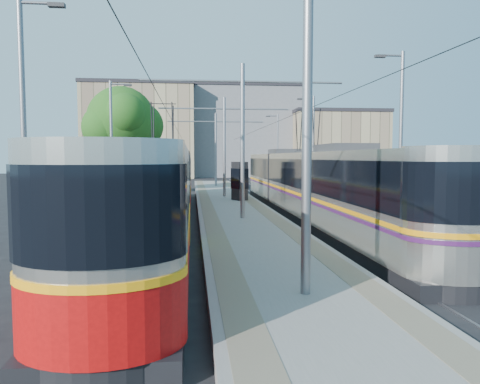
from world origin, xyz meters
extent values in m
plane|color=black|center=(0.00, 0.00, 0.00)|extent=(160.00, 160.00, 0.00)
cube|color=gray|center=(0.00, 17.00, 0.15)|extent=(4.00, 50.00, 0.30)
cube|color=gray|center=(-1.45, 17.00, 0.30)|extent=(0.70, 50.00, 0.01)
cube|color=gray|center=(1.45, 17.00, 0.30)|extent=(0.70, 50.00, 0.01)
cube|color=gray|center=(-4.32, 17.00, 0.01)|extent=(0.07, 70.00, 0.03)
cube|color=gray|center=(-2.88, 17.00, 0.01)|extent=(0.07, 70.00, 0.03)
cube|color=gray|center=(2.88, 17.00, 0.01)|extent=(0.07, 70.00, 0.03)
cube|color=gray|center=(4.32, 17.00, 0.01)|extent=(0.07, 70.00, 0.03)
cube|color=silver|center=(-3.60, -3.00, 0.01)|extent=(1.20, 5.00, 0.01)
cube|color=black|center=(-3.60, 8.35, 0.20)|extent=(2.30, 31.09, 0.40)
cube|color=beige|center=(-3.60, 8.35, 1.85)|extent=(2.40, 29.49, 2.90)
cube|color=black|center=(-3.60, 8.35, 2.35)|extent=(2.43, 29.49, 1.30)
cube|color=#FCA00D|center=(-3.60, 8.35, 1.45)|extent=(2.43, 29.49, 0.12)
cube|color=#B80A0A|center=(-3.60, 8.35, 0.95)|extent=(2.42, 29.49, 1.10)
cube|color=#2D2D30|center=(-3.60, 8.35, 3.45)|extent=(1.68, 3.00, 0.30)
cube|color=black|center=(3.60, 10.37, 0.20)|extent=(2.30, 28.85, 0.40)
cube|color=beige|center=(3.60, 10.37, 1.85)|extent=(2.40, 27.25, 2.90)
cube|color=black|center=(3.60, 10.37, 2.35)|extent=(2.43, 27.25, 1.30)
cube|color=orange|center=(3.60, 10.37, 1.45)|extent=(2.43, 27.25, 0.12)
cube|color=#3E1447|center=(3.60, 10.37, 1.30)|extent=(2.43, 27.25, 0.10)
cube|color=#2D2D30|center=(3.60, 10.37, 3.45)|extent=(1.68, 3.00, 0.30)
cylinder|color=gray|center=(0.00, -4.00, 3.80)|extent=(0.20, 0.20, 7.00)
cylinder|color=gray|center=(0.00, 8.00, 3.80)|extent=(0.20, 0.20, 7.00)
cylinder|color=gray|center=(0.00, 8.00, 6.50)|extent=(9.20, 0.10, 0.10)
cylinder|color=gray|center=(0.00, 20.00, 3.80)|extent=(0.20, 0.20, 7.00)
cylinder|color=gray|center=(0.00, 20.00, 6.50)|extent=(9.20, 0.10, 0.10)
cylinder|color=gray|center=(0.00, 32.00, 3.80)|extent=(0.20, 0.20, 7.00)
cylinder|color=gray|center=(0.00, 32.00, 6.50)|extent=(9.20, 0.10, 0.10)
cylinder|color=black|center=(-3.60, 17.00, 5.55)|extent=(0.02, 70.00, 0.02)
cylinder|color=black|center=(3.60, 17.00, 5.55)|extent=(0.02, 70.00, 0.02)
cylinder|color=gray|center=(-7.50, 2.00, 4.00)|extent=(0.18, 0.18, 8.00)
cube|color=#2D2D30|center=(-6.40, 2.00, 7.75)|extent=(0.50, 0.22, 0.12)
cylinder|color=gray|center=(-7.50, 18.00, 4.00)|extent=(0.18, 0.18, 8.00)
cube|color=#2D2D30|center=(-6.40, 18.00, 7.75)|extent=(0.50, 0.22, 0.12)
cylinder|color=gray|center=(-7.50, 34.00, 4.00)|extent=(0.18, 0.18, 8.00)
cube|color=#2D2D30|center=(-6.40, 34.00, 7.75)|extent=(0.50, 0.22, 0.12)
cylinder|color=gray|center=(7.50, 8.00, 4.00)|extent=(0.18, 0.18, 8.00)
cube|color=#2D2D30|center=(6.40, 8.00, 7.75)|extent=(0.50, 0.22, 0.12)
cylinder|color=gray|center=(7.50, 24.00, 4.00)|extent=(0.18, 0.18, 8.00)
cube|color=#2D2D30|center=(6.40, 24.00, 7.75)|extent=(0.50, 0.22, 0.12)
cylinder|color=gray|center=(7.50, 40.00, 4.00)|extent=(0.18, 0.18, 8.00)
cube|color=#2D2D30|center=(6.40, 40.00, 7.75)|extent=(0.50, 0.22, 0.12)
cube|color=black|center=(0.78, 16.99, 1.55)|extent=(1.04, 1.26, 2.49)
cube|color=black|center=(0.78, 16.99, 1.71)|extent=(1.09, 1.31, 1.30)
cylinder|color=#382314|center=(-7.89, 25.15, 1.81)|extent=(0.50, 0.50, 3.62)
sphere|color=#154A15|center=(-7.89, 25.15, 6.00)|extent=(5.43, 5.43, 5.43)
sphere|color=#154A15|center=(-6.53, 26.06, 5.66)|extent=(3.85, 3.85, 3.85)
cube|color=tan|center=(-10.00, 60.00, 6.74)|extent=(16.00, 12.00, 13.49)
cube|color=#262328|center=(-10.00, 60.00, 13.74)|extent=(16.32, 12.24, 0.50)
cube|color=slate|center=(6.00, 64.00, 6.93)|extent=(18.00, 14.00, 13.86)
cube|color=#262328|center=(6.00, 64.00, 14.11)|extent=(18.36, 14.28, 0.50)
cube|color=tan|center=(20.00, 58.00, 4.86)|extent=(14.00, 10.00, 9.72)
cube|color=#262328|center=(20.00, 58.00, 9.97)|extent=(14.28, 10.20, 0.50)
camera|label=1|loc=(-2.30, -13.23, 3.09)|focal=35.00mm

